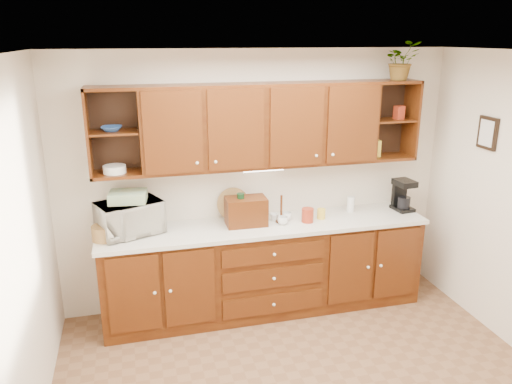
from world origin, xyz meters
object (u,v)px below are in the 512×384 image
coffee_maker (403,195)px  potted_plant (401,61)px  bread_box (246,211)px  microwave (130,218)px

coffee_maker → potted_plant: bearing=155.6°
coffee_maker → bread_box: bearing=175.2°
microwave → potted_plant: bearing=-21.7°
microwave → coffee_maker: bearing=-22.5°
coffee_maker → potted_plant: potted_plant is taller
microwave → potted_plant: size_ratio=1.50×
bread_box → coffee_maker: bearing=2.0°
microwave → coffee_maker: coffee_maker is taller
microwave → bread_box: 1.10m
bread_box → potted_plant: 2.12m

